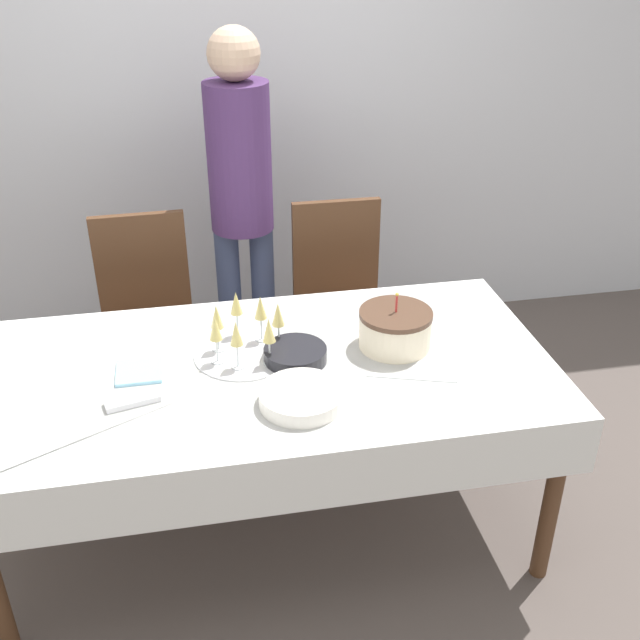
{
  "coord_description": "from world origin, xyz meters",
  "views": [
    {
      "loc": [
        -0.23,
        -2.14,
        2.1
      ],
      "look_at": [
        0.19,
        0.07,
        0.85
      ],
      "focal_mm": 42.0,
      "sensor_mm": 36.0,
      "label": 1
    }
  ],
  "objects_px": {
    "dining_chair_far_left": "(147,316)",
    "plate_stack_dessert": "(295,355)",
    "birthday_cake": "(395,329)",
    "dining_chair_far_right": "(340,298)",
    "person_standing": "(241,185)",
    "champagne_tray": "(245,333)",
    "plate_stack_main": "(301,397)"
  },
  "relations": [
    {
      "from": "dining_chair_far_right",
      "to": "plate_stack_dessert",
      "type": "xyz_separation_m",
      "value": [
        -0.33,
        -0.8,
        0.23
      ]
    },
    {
      "from": "dining_chair_far_left",
      "to": "person_standing",
      "type": "xyz_separation_m",
      "value": [
        0.46,
        0.22,
        0.49
      ]
    },
    {
      "from": "birthday_cake",
      "to": "person_standing",
      "type": "relative_size",
      "value": 0.15
    },
    {
      "from": "champagne_tray",
      "to": "birthday_cake",
      "type": "bearing_deg",
      "value": -5.17
    },
    {
      "from": "dining_chair_far_left",
      "to": "plate_stack_dessert",
      "type": "height_order",
      "value": "dining_chair_far_left"
    },
    {
      "from": "birthday_cake",
      "to": "champagne_tray",
      "type": "bearing_deg",
      "value": 174.83
    },
    {
      "from": "dining_chair_far_left",
      "to": "birthday_cake",
      "type": "height_order",
      "value": "dining_chair_far_left"
    },
    {
      "from": "dining_chair_far_right",
      "to": "plate_stack_main",
      "type": "distance_m",
      "value": 1.14
    },
    {
      "from": "birthday_cake",
      "to": "dining_chair_far_right",
      "type": "bearing_deg",
      "value": 92.02
    },
    {
      "from": "champagne_tray",
      "to": "plate_stack_dessert",
      "type": "bearing_deg",
      "value": -26.33
    },
    {
      "from": "dining_chair_far_left",
      "to": "champagne_tray",
      "type": "height_order",
      "value": "dining_chair_far_left"
    },
    {
      "from": "birthday_cake",
      "to": "plate_stack_dessert",
      "type": "bearing_deg",
      "value": -174.8
    },
    {
      "from": "dining_chair_far_left",
      "to": "champagne_tray",
      "type": "distance_m",
      "value": 0.86
    },
    {
      "from": "birthday_cake",
      "to": "person_standing",
      "type": "xyz_separation_m",
      "value": [
        -0.44,
        0.99,
        0.22
      ]
    },
    {
      "from": "plate_stack_dessert",
      "to": "person_standing",
      "type": "height_order",
      "value": "person_standing"
    },
    {
      "from": "birthday_cake",
      "to": "plate_stack_main",
      "type": "bearing_deg",
      "value": -143.27
    },
    {
      "from": "dining_chair_far_left",
      "to": "champagne_tray",
      "type": "xyz_separation_m",
      "value": [
        0.37,
        -0.72,
        0.29
      ]
    },
    {
      "from": "dining_chair_far_left",
      "to": "champagne_tray",
      "type": "bearing_deg",
      "value": -63.06
    },
    {
      "from": "birthday_cake",
      "to": "plate_stack_dessert",
      "type": "xyz_separation_m",
      "value": [
        -0.36,
        -0.03,
        -0.04
      ]
    },
    {
      "from": "champagne_tray",
      "to": "plate_stack_main",
      "type": "relative_size",
      "value": 1.31
    },
    {
      "from": "dining_chair_far_left",
      "to": "plate_stack_dessert",
      "type": "relative_size",
      "value": 4.39
    },
    {
      "from": "champagne_tray",
      "to": "dining_chair_far_right",
      "type": "bearing_deg",
      "value": 55.51
    },
    {
      "from": "person_standing",
      "to": "plate_stack_dessert",
      "type": "bearing_deg",
      "value": -85.87
    },
    {
      "from": "person_standing",
      "to": "birthday_cake",
      "type": "bearing_deg",
      "value": -66.17
    },
    {
      "from": "plate_stack_dessert",
      "to": "dining_chair_far_right",
      "type": "bearing_deg",
      "value": 67.39
    },
    {
      "from": "dining_chair_far_left",
      "to": "dining_chair_far_right",
      "type": "xyz_separation_m",
      "value": [
        0.86,
        0.0,
        0.0
      ]
    },
    {
      "from": "dining_chair_far_left",
      "to": "plate_stack_main",
      "type": "relative_size",
      "value": 3.55
    },
    {
      "from": "person_standing",
      "to": "dining_chair_far_left",
      "type": "bearing_deg",
      "value": -154.73
    },
    {
      "from": "birthday_cake",
      "to": "person_standing",
      "type": "distance_m",
      "value": 1.1
    },
    {
      "from": "dining_chair_far_left",
      "to": "plate_stack_dessert",
      "type": "xyz_separation_m",
      "value": [
        0.53,
        -0.8,
        0.23
      ]
    },
    {
      "from": "dining_chair_far_left",
      "to": "plate_stack_dessert",
      "type": "distance_m",
      "value": 0.99
    },
    {
      "from": "dining_chair_far_left",
      "to": "person_standing",
      "type": "height_order",
      "value": "person_standing"
    }
  ]
}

